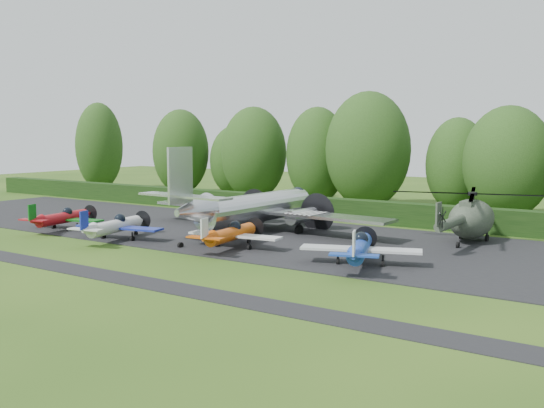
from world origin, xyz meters
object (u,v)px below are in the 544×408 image
Objects in this scene: transport_plane at (254,208)px; light_plane_blue at (360,248)px; light_plane_orange at (231,234)px; helicopter at (471,216)px; light_plane_red at (63,218)px; light_plane_white at (115,226)px.

transport_plane is 2.98× the size of light_plane_blue.
transport_plane is 3.15× the size of light_plane_orange.
light_plane_red is at bearing -157.37° from helicopter.
light_plane_orange is at bearing -138.53° from helicopter.
transport_plane is 10.93m from light_plane_white.
helicopter is at bearing 33.58° from light_plane_red.
light_plane_red is at bearing -176.49° from light_plane_white.
helicopter is (22.24, 13.92, 0.86)m from light_plane_white.
transport_plane is 1.69× the size of helicopter.
light_plane_orange is 0.54× the size of helicopter.
light_plane_red is at bearing -158.33° from light_plane_blue.
light_plane_white is at bearing 2.23° from light_plane_red.
light_plane_orange is at bearing 23.59° from light_plane_white.
light_plane_blue is (9.75, -0.16, 0.06)m from light_plane_orange.
light_plane_red is 0.92× the size of light_plane_blue.
light_plane_white is at bearing -128.91° from transport_plane.
helicopter is (15.84, 5.10, -0.05)m from transport_plane.
light_plane_blue is at bearing 11.87° from light_plane_red.
light_plane_red is at bearing -153.20° from transport_plane.
light_plane_white reaches higher than light_plane_orange.
light_plane_red is 32.26m from helicopter.
light_plane_red is 26.33m from light_plane_blue.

